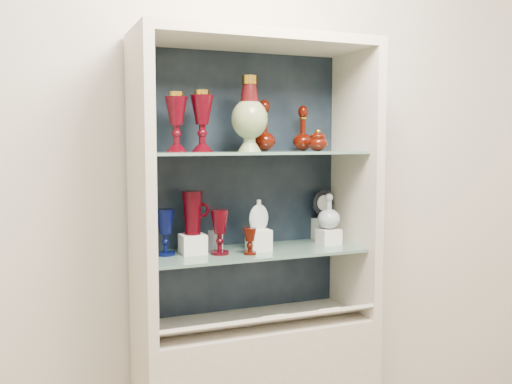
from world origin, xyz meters
name	(u,v)px	position (x,y,z in m)	size (l,w,h in m)	color
wall_back	(238,166)	(0.00, 1.75, 1.40)	(3.50, 0.02, 2.80)	silver
cabinet_back_panel	(240,183)	(0.00, 1.72, 1.32)	(0.98, 0.02, 1.15)	black
cabinet_side_left	(141,190)	(-0.48, 1.53, 1.32)	(0.04, 0.40, 1.15)	beige
cabinet_side_right	(355,183)	(0.48, 1.53, 1.32)	(0.04, 0.40, 1.15)	beige
cabinet_top_cap	(256,41)	(0.00, 1.53, 1.92)	(1.00, 0.40, 0.04)	beige
shelf_lower	(254,252)	(0.00, 1.55, 1.04)	(0.92, 0.34, 0.01)	slate
shelf_upper	(254,153)	(0.00, 1.55, 1.46)	(0.92, 0.34, 0.01)	slate
label_ledge	(266,321)	(0.00, 1.42, 0.78)	(0.92, 0.18, 0.01)	beige
label_card_0	(326,310)	(0.28, 1.42, 0.80)	(0.10, 0.07, 0.00)	white
label_card_1	(271,317)	(0.02, 1.42, 0.80)	(0.10, 0.07, 0.00)	white
pedestal_lamp_left	(202,121)	(-0.23, 1.55, 1.59)	(0.09, 0.09, 0.24)	#41030B
pedestal_lamp_right	(176,122)	(-0.33, 1.56, 1.59)	(0.09, 0.09, 0.24)	#41030B
enamel_urn	(249,114)	(-0.04, 1.51, 1.62)	(0.15, 0.15, 0.31)	#11451B
ruby_decanter_a	(264,122)	(0.07, 1.60, 1.59)	(0.10, 0.10, 0.24)	#450C03
ruby_decanter_b	(303,127)	(0.26, 1.62, 1.58)	(0.09, 0.09, 0.21)	#450C03
lidded_bowl	(318,140)	(0.27, 1.49, 1.52)	(0.08, 0.08, 0.09)	#450C03
cobalt_goblet	(165,232)	(-0.37, 1.59, 1.14)	(0.08, 0.08, 0.19)	#040B3A
ruby_goblet_tall	(220,232)	(-0.16, 1.52, 1.14)	(0.08, 0.08, 0.18)	#41030B
ruby_goblet_small	(250,241)	(-0.05, 1.47, 1.10)	(0.06, 0.06, 0.11)	#450C03
riser_ruby_pitcher	(193,244)	(-0.26, 1.58, 1.09)	(0.10, 0.10, 0.08)	silver
ruby_pitcher	(192,213)	(-0.26, 1.58, 1.22)	(0.13, 0.08, 0.18)	#41030B
clear_square_bottle	(215,236)	(-0.16, 1.59, 1.12)	(0.05, 0.05, 0.13)	#99A3B1
riser_flat_flask	(259,240)	(0.02, 1.54, 1.09)	(0.09, 0.09, 0.09)	silver
flat_flask	(259,214)	(0.02, 1.54, 1.21)	(0.09, 0.04, 0.13)	silver
riser_clear_round_decanter	(329,237)	(0.36, 1.55, 1.08)	(0.09, 0.09, 0.07)	silver
clear_round_decanter	(329,212)	(0.36, 1.55, 1.20)	(0.10, 0.10, 0.15)	#99A3B1
riser_cameo_medallion	(322,229)	(0.39, 1.67, 1.10)	(0.08, 0.08, 0.10)	silver
cameo_medallion	(323,204)	(0.39, 1.67, 1.22)	(0.12, 0.04, 0.14)	black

